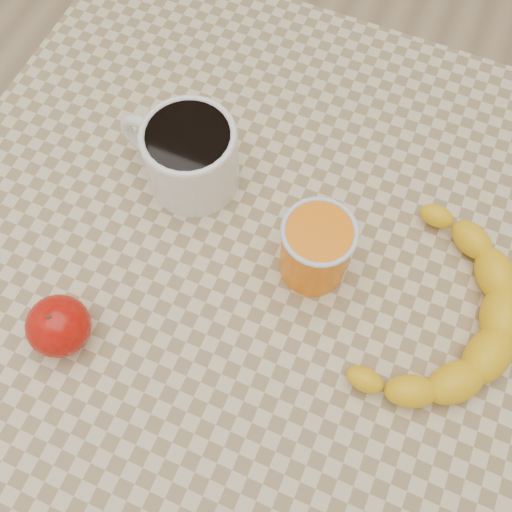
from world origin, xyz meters
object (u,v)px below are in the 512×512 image
at_px(orange_juice_glass, 316,249).
at_px(apple, 59,326).
at_px(banana, 440,314).
at_px(table, 256,290).
at_px(coffee_mug, 189,154).

bearing_deg(orange_juice_glass, apple, -140.26).
distance_m(orange_juice_glass, banana, 0.15).
height_order(table, orange_juice_glass, orange_juice_glass).
relative_size(orange_juice_glass, apple, 1.31).
bearing_deg(table, banana, 3.77).
distance_m(coffee_mug, banana, 0.33).
bearing_deg(apple, table, 45.47).
xyz_separation_m(table, banana, (0.20, 0.01, 0.11)).
height_order(apple, banana, apple).
xyz_separation_m(orange_juice_glass, banana, (0.14, -0.01, -0.03)).
xyz_separation_m(table, coffee_mug, (-0.12, 0.07, 0.14)).
distance_m(table, banana, 0.23).
bearing_deg(coffee_mug, apple, -99.59).
relative_size(table, orange_juice_glass, 8.68).
distance_m(coffee_mug, apple, 0.24).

